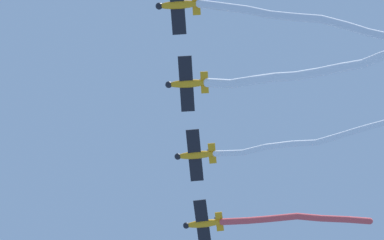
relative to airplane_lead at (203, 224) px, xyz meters
name	(u,v)px	position (x,y,z in m)	size (l,w,h in m)	color
airplane_lead	(203,224)	(0.00, 0.00, 0.00)	(5.03, 5.39, 1.51)	orange
smoke_trail_lead	(297,219)	(8.47, -6.09, 0.75)	(14.72, 9.66, 2.18)	#DB4C4C
airplane_left_wing	(195,155)	(-5.37, -6.18, 0.30)	(4.94, 5.48, 1.51)	orange
smoke_trail_left_wing	(328,135)	(4.76, -16.21, 0.06)	(16.89, 18.66, 1.11)	white
airplane_right_wing	(187,84)	(-10.74, -12.35, 0.00)	(4.90, 5.57, 1.51)	orange
smoke_trail_right_wing	(319,68)	(-0.57, -21.33, 0.25)	(16.94, 17.20, 1.70)	white
airplane_slot	(178,5)	(-16.11, -18.52, 0.30)	(4.91, 5.54, 1.51)	orange
smoke_trail_slot	(310,21)	(-4.41, -24.71, 0.09)	(21.29, 9.68, 1.27)	white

